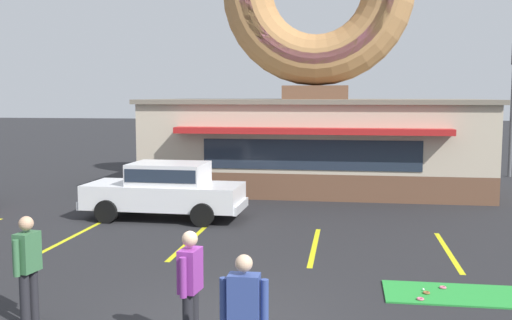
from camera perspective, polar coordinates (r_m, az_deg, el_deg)
donut_shop_building at (r=22.64m, az=5.73°, el=6.75°), size 12.30×6.75×10.96m
putting_mat at (r=11.39m, az=20.36°, el=-12.00°), size 3.22×1.20×0.03m
mini_donut_near_right at (r=10.81m, az=15.38°, el=-12.63°), size 0.13×0.13×0.04m
mini_donut_mid_left at (r=11.53m, az=17.37°, el=-11.50°), size 0.13×0.13×0.04m
mini_donut_mid_centre at (r=11.16m, az=15.92°, el=-12.05°), size 0.13×0.13×0.04m
golf_ball at (r=11.30m, az=15.65°, el=-11.79°), size 0.04×0.04×0.04m
car_white at (r=17.21m, az=-8.58°, el=-2.67°), size 4.60×2.07×1.60m
pedestrian_blue_sweater_man at (r=9.86m, az=-20.91°, el=-9.29°), size 0.30×0.59×1.68m
pedestrian_hooded_kid at (r=8.42m, az=-6.27°, el=-11.65°), size 0.29×0.59×1.66m
pedestrian_leather_jacket_man at (r=7.42m, az=-1.15°, el=-14.38°), size 0.60×0.24×1.61m
trash_bin at (r=21.27m, az=-9.47°, el=-2.02°), size 0.57×0.57×0.97m
parking_stripe_left at (r=15.62m, az=-17.15°, el=-7.03°), size 0.12×3.60×0.01m
parking_stripe_mid_left at (r=14.58m, az=-6.38°, el=-7.72°), size 0.12×3.60×0.01m
parking_stripe_centre at (r=14.12m, az=5.58°, el=-8.18°), size 0.12×3.60×0.01m
parking_stripe_mid_right at (r=14.28m, az=17.82°, el=-8.28°), size 0.12×3.60×0.01m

